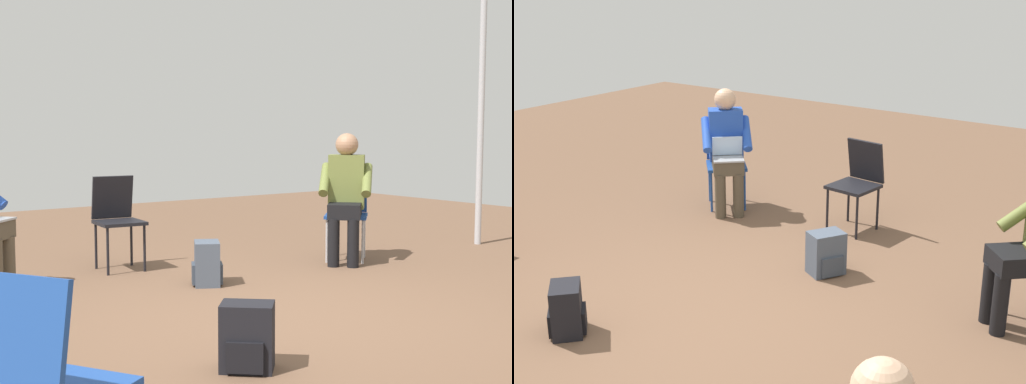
# 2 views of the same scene
# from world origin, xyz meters

# --- Properties ---
(ground_plane) EXTENTS (14.97, 14.97, 0.00)m
(ground_plane) POSITION_xyz_m (0.00, 0.00, 0.00)
(ground_plane) COLOR brown
(chair_northwest) EXTENTS (0.56, 0.57, 0.85)m
(chair_northwest) POSITION_xyz_m (-1.51, 2.10, 0.50)
(chair_northwest) COLOR #1E4799
(chair_northwest) RESTS_ON ground
(chair_southeast) EXTENTS (0.58, 0.59, 0.85)m
(chair_southeast) POSITION_xyz_m (1.44, -2.00, 0.50)
(chair_southeast) COLOR #1E4799
(chair_southeast) RESTS_ON ground
(chair_east) EXTENTS (0.48, 0.44, 0.85)m
(chair_east) POSITION_xyz_m (2.31, 0.04, 0.50)
(chair_east) COLOR black
(chair_east) RESTS_ON ground
(person_in_olive) EXTENTS (0.63, 0.63, 1.24)m
(person_in_olive) POSITION_xyz_m (1.33, -1.88, 0.69)
(person_in_olive) COLOR black
(person_in_olive) RESTS_ON ground
(backpack_near_laptop_user) EXTENTS (0.34, 0.31, 0.36)m
(backpack_near_laptop_user) POSITION_xyz_m (1.25, -0.25, 0.16)
(backpack_near_laptop_user) COLOR #475160
(backpack_near_laptop_user) RESTS_ON ground
(backpack_by_empty_chair) EXTENTS (0.34, 0.34, 0.36)m
(backpack_by_empty_chair) POSITION_xyz_m (-0.64, 0.69, 0.16)
(backpack_by_empty_chair) COLOR black
(backpack_by_empty_chair) RESTS_ON ground
(tent_pole_far) EXTENTS (0.07, 0.07, 2.74)m
(tent_pole_far) POSITION_xyz_m (1.24, -3.81, 1.37)
(tent_pole_far) COLOR #B2B2B7
(tent_pole_far) RESTS_ON ground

